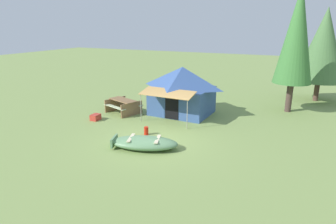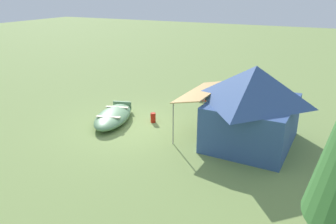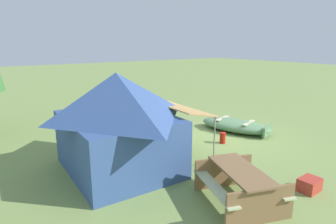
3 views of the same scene
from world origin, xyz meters
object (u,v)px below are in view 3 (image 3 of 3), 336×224
at_px(picnic_table, 240,182).
at_px(fuel_can, 223,138).
at_px(cooler_box, 309,185).
at_px(beached_rowboat, 235,125).
at_px(canvas_cabin_tent, 118,121).

distance_m(picnic_table, fuel_can, 3.77).
bearing_deg(fuel_can, cooler_box, 168.13).
relative_size(beached_rowboat, picnic_table, 1.41).
xyz_separation_m(cooler_box, fuel_can, (3.45, -0.72, 0.03)).
bearing_deg(fuel_can, canvas_cabin_tent, 87.43).
distance_m(beached_rowboat, fuel_can, 1.53).
relative_size(picnic_table, fuel_can, 5.64).
distance_m(canvas_cabin_tent, fuel_can, 3.95).
bearing_deg(canvas_cabin_tent, beached_rowboat, -84.41).
height_order(beached_rowboat, fuel_can, beached_rowboat).
bearing_deg(canvas_cabin_tent, picnic_table, -156.43).
height_order(canvas_cabin_tent, picnic_table, canvas_cabin_tent).
distance_m(beached_rowboat, canvas_cabin_tent, 5.28).
bearing_deg(picnic_table, canvas_cabin_tent, 23.57).
distance_m(canvas_cabin_tent, cooler_box, 4.88).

